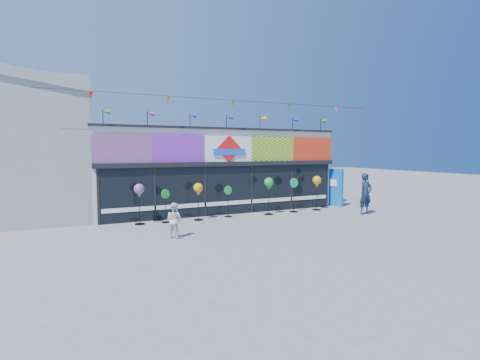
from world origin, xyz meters
TOP-DOWN VIEW (x-y plane):
  - ground at (0.00, 0.00)m, footprint 80.00×80.00m
  - kite_shop at (0.00, 5.94)m, footprint 16.00×5.70m
  - blue_sign at (6.30, 3.39)m, footprint 0.43×1.02m
  - spinner_0 at (-4.27, 2.80)m, footprint 0.42×0.42m
  - spinner_1 at (-3.22, 2.70)m, footprint 0.38×0.36m
  - spinner_2 at (-1.79, 2.64)m, footprint 0.41×0.41m
  - spinner_3 at (-0.29, 2.84)m, footprint 0.40×0.36m
  - spinner_4 at (1.67, 2.54)m, footprint 0.44×0.44m
  - spinner_5 at (3.15, 2.63)m, footprint 0.47×0.43m
  - spinner_6 at (4.55, 2.65)m, footprint 0.44×0.44m
  - adult_man at (5.83, 0.60)m, footprint 0.74×0.52m
  - child at (-3.64, -0.10)m, footprint 0.63×0.68m

SIDE VIEW (x-z plane):
  - ground at x=0.00m, z-range 0.00..0.00m
  - child at x=-3.64m, z-range 0.00..1.23m
  - spinner_1 at x=-3.22m, z-range 0.04..1.45m
  - spinner_3 at x=-0.29m, z-range 0.04..1.46m
  - spinner_5 at x=3.15m, z-range 0.05..1.73m
  - adult_man at x=5.83m, z-range 0.00..1.95m
  - blue_sign at x=6.30m, z-range 0.01..2.04m
  - spinner_2 at x=-1.79m, z-range 0.49..2.11m
  - spinner_0 at x=-4.27m, z-range 0.50..2.18m
  - spinner_6 at x=4.55m, z-range 0.52..2.26m
  - spinner_4 at x=1.67m, z-range 0.53..2.28m
  - kite_shop at x=0.00m, z-range -0.61..4.70m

